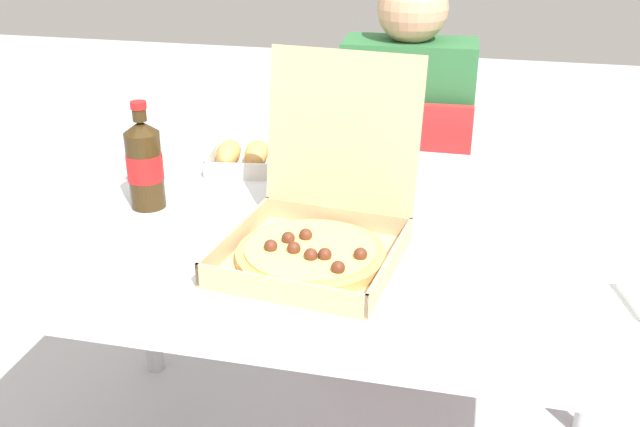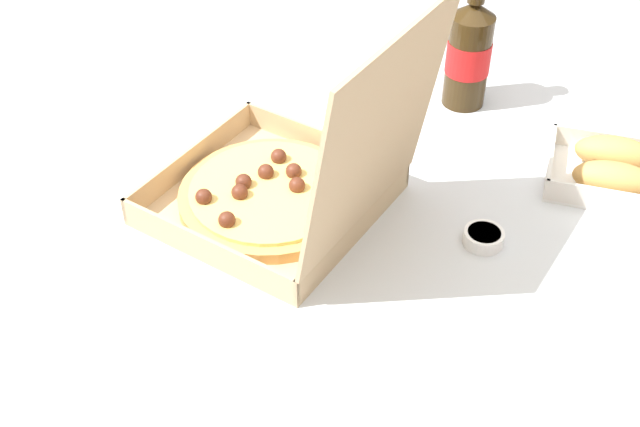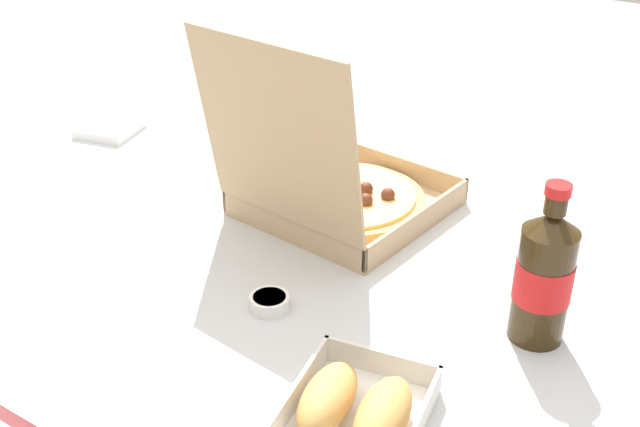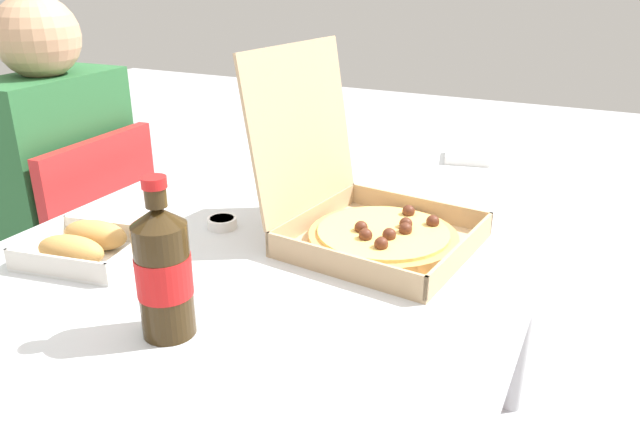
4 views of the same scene
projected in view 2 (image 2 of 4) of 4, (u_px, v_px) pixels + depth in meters
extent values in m
cube|color=silver|center=(385.00, 246.00, 1.14)|extent=(1.38, 0.90, 0.03)
cylinder|color=#B7B7BC|center=(331.00, 152.00, 1.93)|extent=(0.05, 0.05, 0.71)
cube|color=tan|center=(270.00, 203.00, 1.18)|extent=(0.33, 0.33, 0.01)
cube|color=tan|center=(192.00, 158.00, 1.23)|extent=(0.30, 0.04, 0.04)
cube|color=tan|center=(324.00, 141.00, 1.26)|extent=(0.04, 0.30, 0.04)
cube|color=tan|center=(206.00, 249.00, 1.08)|extent=(0.04, 0.30, 0.04)
cube|color=tan|center=(356.00, 227.00, 1.11)|extent=(0.30, 0.04, 0.04)
cube|color=tan|center=(379.00, 134.00, 0.99)|extent=(0.30, 0.09, 0.29)
cylinder|color=tan|center=(270.00, 197.00, 1.17)|extent=(0.27, 0.27, 0.02)
cylinder|color=#EAC666|center=(270.00, 190.00, 1.17)|extent=(0.23, 0.23, 0.01)
sphere|color=#562819|center=(240.00, 192.00, 1.15)|extent=(0.02, 0.02, 0.02)
sphere|color=#562819|center=(294.00, 171.00, 1.19)|extent=(0.02, 0.02, 0.02)
sphere|color=#562819|center=(266.00, 172.00, 1.18)|extent=(0.02, 0.02, 0.02)
sphere|color=#562819|center=(279.00, 157.00, 1.21)|extent=(0.02, 0.02, 0.02)
sphere|color=#562819|center=(227.00, 220.00, 1.10)|extent=(0.02, 0.02, 0.02)
sphere|color=#562819|center=(297.00, 185.00, 1.16)|extent=(0.02, 0.02, 0.02)
sphere|color=#562819|center=(244.00, 182.00, 1.17)|extent=(0.02, 0.02, 0.02)
sphere|color=#562819|center=(204.00, 197.00, 1.14)|extent=(0.02, 0.02, 0.02)
cube|color=white|center=(610.00, 181.00, 1.22)|extent=(0.18, 0.21, 0.00)
cube|color=silver|center=(550.00, 160.00, 1.23)|extent=(0.15, 0.03, 0.03)
cube|color=silver|center=(614.00, 143.00, 1.26)|extent=(0.04, 0.19, 0.03)
cube|color=silver|center=(612.00, 201.00, 1.16)|extent=(0.04, 0.19, 0.03)
ellipsoid|color=tan|center=(615.00, 154.00, 1.23)|extent=(0.08, 0.13, 0.05)
ellipsoid|color=tan|center=(614.00, 179.00, 1.18)|extent=(0.08, 0.13, 0.05)
cylinder|color=#33230F|center=(468.00, 61.00, 1.34)|extent=(0.07, 0.07, 0.16)
cone|color=#33230F|center=(475.00, 9.00, 1.28)|extent=(0.07, 0.07, 0.02)
cylinder|color=red|center=(468.00, 57.00, 1.34)|extent=(0.07, 0.07, 0.06)
cylinder|color=white|center=(484.00, 237.00, 1.12)|extent=(0.06, 0.06, 0.02)
cylinder|color=#DBBC66|center=(484.00, 234.00, 1.11)|extent=(0.05, 0.05, 0.01)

